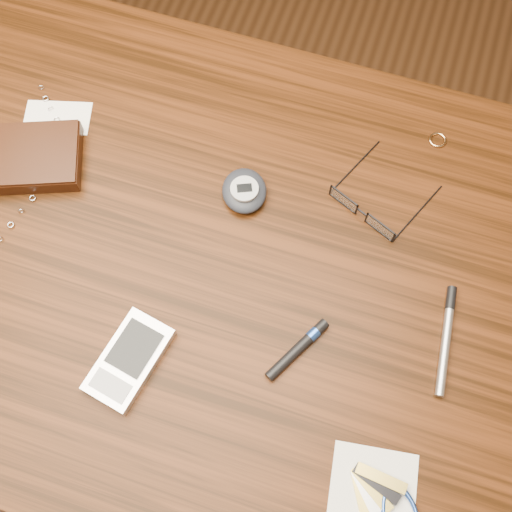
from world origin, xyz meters
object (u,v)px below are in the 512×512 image
Objects in this scene: pda_phone at (129,360)px; eyeglasses at (365,210)px; pedometer at (244,191)px; silver_pen at (447,331)px; desk at (216,285)px; notepad_keys at (386,506)px; wallet_and_card at (36,156)px.

eyeglasses is at bearing 52.06° from pda_phone.
pedometer is 0.62× the size of silver_pen.
desk is 8.25× the size of pda_phone.
desk is 0.32m from silver_pen.
silver_pen is at bearing -19.32° from pedometer.
desk is 7.92× the size of notepad_keys.
pedometer is (0.28, 0.04, -0.00)m from wallet_and_card.
eyeglasses is 0.16m from pedometer.
desk is 0.15m from pedometer.
pda_phone is at bearing -127.94° from eyeglasses.
pda_phone reaches higher than silver_pen.
desk is 0.20m from pda_phone.
eyeglasses is at bearing 7.93° from pedometer.
wallet_and_card is 1.26× the size of eyeglasses.
notepad_keys is at bearing -71.61° from eyeglasses.
notepad_keys is 0.92× the size of silver_pen.
eyeglasses is (0.44, 0.06, -0.00)m from wallet_and_card.
eyeglasses is 1.67× the size of pedometer.
pedometer is at bearing 83.27° from desk.
silver_pen is at bearing -42.59° from eyeglasses.
silver_pen is (0.29, -0.10, -0.01)m from pedometer.
silver_pen reaches higher than desk.
notepad_keys is (0.27, -0.31, -0.01)m from pedometer.
eyeglasses reaches higher than notepad_keys.
eyeglasses is at bearing 35.61° from desk.
pda_phone is at bearing -44.13° from wallet_and_card.
silver_pen is (0.30, -0.00, 0.11)m from desk.
desk is 5.62× the size of wallet_and_card.
pedometer reaches higher than desk.
pedometer is at bearing -172.07° from eyeglasses.
wallet_and_card is 2.11× the size of pedometer.
pda_phone is (-0.05, -0.15, 0.11)m from desk.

